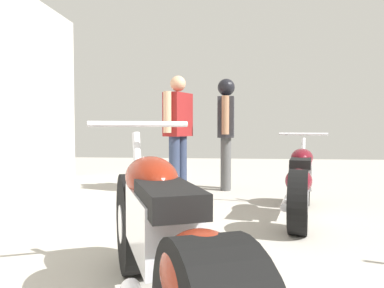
% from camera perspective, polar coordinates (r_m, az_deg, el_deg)
% --- Properties ---
extents(ground_plane, '(16.12, 16.12, 0.00)m').
position_cam_1_polar(ground_plane, '(3.31, 8.62, -13.95)').
color(ground_plane, '#A8A399').
extents(motorcycle_maroon_cruiser, '(1.03, 2.02, 0.98)m').
position_cam_1_polar(motorcycle_maroon_cruiser, '(1.74, -4.72, -15.30)').
color(motorcycle_maroon_cruiser, black).
rests_on(motorcycle_maroon_cruiser, ground_plane).
extents(motorcycle_black_naked, '(0.69, 1.86, 0.88)m').
position_cam_1_polar(motorcycle_black_naked, '(4.00, 16.30, -5.65)').
color(motorcycle_black_naked, black).
rests_on(motorcycle_black_naked, ground_plane).
extents(mechanic_in_blue, '(0.40, 0.66, 1.68)m').
position_cam_1_polar(mechanic_in_blue, '(5.37, -2.16, 2.68)').
color(mechanic_in_blue, '#2D3851').
rests_on(mechanic_in_blue, ground_plane).
extents(mechanic_with_helmet, '(0.26, 0.65, 1.67)m').
position_cam_1_polar(mechanic_with_helmet, '(5.63, 5.24, 3.16)').
color(mechanic_with_helmet, '#4C4C4C').
rests_on(mechanic_with_helmet, ground_plane).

